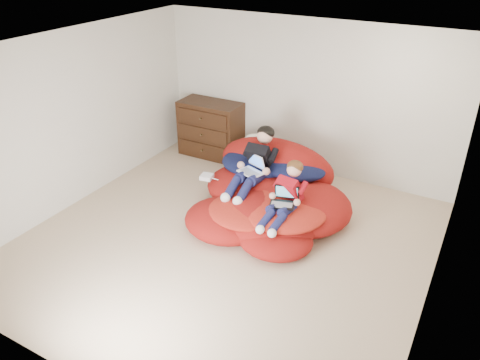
{
  "coord_description": "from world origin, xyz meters",
  "views": [
    {
      "loc": [
        2.63,
        -4.33,
        3.64
      ],
      "look_at": [
        -0.04,
        0.45,
        0.7
      ],
      "focal_mm": 35.0,
      "sensor_mm": 36.0,
      "label": 1
    }
  ],
  "objects_px": {
    "beanbag_pile": "(270,195)",
    "laptop_white": "(253,167)",
    "laptop_black": "(284,199)",
    "dresser": "(211,129)",
    "younger_boy": "(286,193)",
    "older_boy": "(256,161)"
  },
  "relations": [
    {
      "from": "younger_boy",
      "to": "older_boy",
      "type": "bearing_deg",
      "value": 144.74
    },
    {
      "from": "beanbag_pile",
      "to": "laptop_white",
      "type": "height_order",
      "value": "laptop_white"
    },
    {
      "from": "older_boy",
      "to": "laptop_black",
      "type": "bearing_deg",
      "value": -38.14
    },
    {
      "from": "older_boy",
      "to": "younger_boy",
      "type": "bearing_deg",
      "value": -35.26
    },
    {
      "from": "laptop_white",
      "to": "laptop_black",
      "type": "relative_size",
      "value": 1.14
    },
    {
      "from": "older_boy",
      "to": "laptop_black",
      "type": "distance_m",
      "value": 0.92
    },
    {
      "from": "older_boy",
      "to": "laptop_white",
      "type": "bearing_deg",
      "value": -90.0
    },
    {
      "from": "laptop_white",
      "to": "laptop_black",
      "type": "distance_m",
      "value": 0.86
    },
    {
      "from": "laptop_white",
      "to": "older_boy",
      "type": "bearing_deg",
      "value": 90.0
    },
    {
      "from": "laptop_white",
      "to": "younger_boy",
      "type": "bearing_deg",
      "value": -30.49
    },
    {
      "from": "beanbag_pile",
      "to": "younger_boy",
      "type": "xyz_separation_m",
      "value": [
        0.42,
        -0.41,
        0.35
      ]
    },
    {
      "from": "dresser",
      "to": "beanbag_pile",
      "type": "xyz_separation_m",
      "value": [
        1.79,
        -1.24,
        -0.23
      ]
    },
    {
      "from": "laptop_white",
      "to": "laptop_black",
      "type": "bearing_deg",
      "value": -33.71
    },
    {
      "from": "laptop_black",
      "to": "dresser",
      "type": "bearing_deg",
      "value": 142.35
    },
    {
      "from": "beanbag_pile",
      "to": "older_boy",
      "type": "relative_size",
      "value": 1.96
    },
    {
      "from": "laptop_white",
      "to": "laptop_black",
      "type": "xyz_separation_m",
      "value": [
        0.72,
        -0.48,
        -0.08
      ]
    },
    {
      "from": "dresser",
      "to": "older_boy",
      "type": "relative_size",
      "value": 0.92
    },
    {
      "from": "dresser",
      "to": "laptop_white",
      "type": "height_order",
      "value": "dresser"
    },
    {
      "from": "dresser",
      "to": "laptop_black",
      "type": "bearing_deg",
      "value": -37.65
    },
    {
      "from": "beanbag_pile",
      "to": "laptop_white",
      "type": "relative_size",
      "value": 5.58
    },
    {
      "from": "older_boy",
      "to": "laptop_white",
      "type": "height_order",
      "value": "older_boy"
    },
    {
      "from": "dresser",
      "to": "younger_boy",
      "type": "height_order",
      "value": "dresser"
    }
  ]
}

